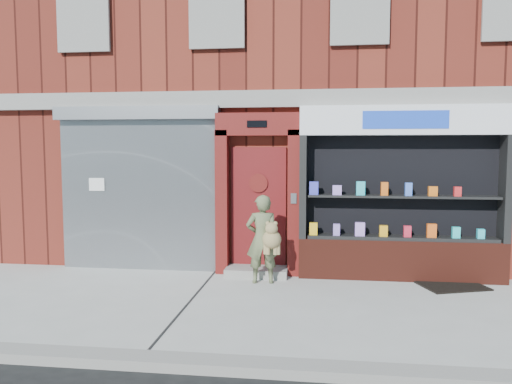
# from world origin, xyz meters

# --- Properties ---
(ground) EXTENTS (80.00, 80.00, 0.00)m
(ground) POSITION_xyz_m (0.00, 0.00, 0.00)
(ground) COLOR #9E9E99
(ground) RESTS_ON ground
(curb) EXTENTS (60.00, 0.30, 0.12)m
(curb) POSITION_xyz_m (0.00, -2.15, 0.06)
(curb) COLOR gray
(curb) RESTS_ON ground
(building) EXTENTS (12.00, 8.16, 8.00)m
(building) POSITION_xyz_m (-0.00, 5.99, 4.00)
(building) COLOR #591B14
(building) RESTS_ON ground
(shutter_bay) EXTENTS (3.10, 0.30, 3.04)m
(shutter_bay) POSITION_xyz_m (-3.00, 1.93, 1.72)
(shutter_bay) COLOR gray
(shutter_bay) RESTS_ON ground
(red_door_bay) EXTENTS (1.52, 0.58, 2.90)m
(red_door_bay) POSITION_xyz_m (-0.75, 1.86, 1.46)
(red_door_bay) COLOR #54100E
(red_door_bay) RESTS_ON ground
(pharmacy_bay) EXTENTS (3.50, 0.41, 3.00)m
(pharmacy_bay) POSITION_xyz_m (1.75, 1.81, 1.37)
(pharmacy_bay) COLOR #541D14
(pharmacy_bay) RESTS_ON ground
(woman) EXTENTS (0.63, 0.52, 1.50)m
(woman) POSITION_xyz_m (-0.58, 1.24, 0.76)
(woman) COLOR #5C6542
(woman) RESTS_ON ground
(doormat) EXTENTS (1.18, 0.99, 0.03)m
(doormat) POSITION_xyz_m (2.55, 1.40, 0.01)
(doormat) COLOR black
(doormat) RESTS_ON ground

